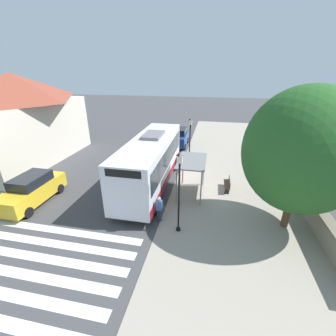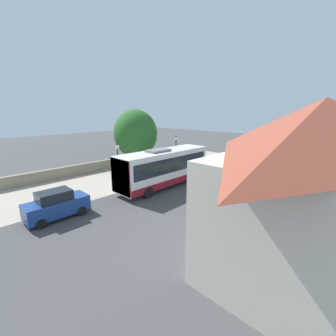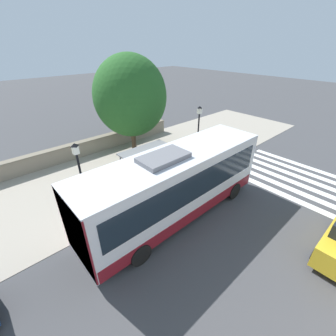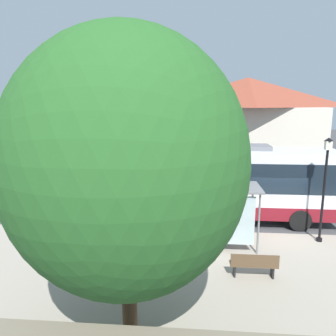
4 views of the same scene
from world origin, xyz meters
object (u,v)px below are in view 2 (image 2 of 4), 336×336
bus_shelter (148,160)px  street_lamp_far (176,151)px  pedestrian (180,167)px  bus (164,167)px  bench (128,172)px  shade_tree (136,134)px  street_lamp_near (118,163)px  parked_car_behind_bus (57,205)px  parked_car_far_lane (249,184)px

bus_shelter → street_lamp_far: size_ratio=0.72×
pedestrian → bus: bearing=-69.1°
bus_shelter → bench: 3.08m
bench → shade_tree: bearing=129.3°
bus_shelter → street_lamp_near: 4.41m
bus_shelter → pedestrian: 4.07m
bench → bus_shelter: bearing=23.1°
parked_car_behind_bus → bench: bearing=117.7°
bus → parked_car_behind_bus: (-0.52, -10.01, -1.00)m
street_lamp_near → parked_car_behind_bus: bearing=-73.6°
pedestrian → bench: 6.08m
bench → parked_car_far_lane: (12.51, 4.25, 0.45)m
bench → parked_car_behind_bus: size_ratio=0.39×
street_lamp_near → bench: bearing=134.1°
bus → street_lamp_near: 4.40m
bus → street_lamp_near: size_ratio=2.31×
bus_shelter → shade_tree: 6.39m
street_lamp_near → parked_car_far_lane: 12.10m
pedestrian → parked_car_behind_bus: (1.10, -14.25, 0.04)m
pedestrian → parked_car_behind_bus: bearing=-85.6°
bus → street_lamp_far: 5.65m
bus → shade_tree: size_ratio=1.36×
pedestrian → bench: size_ratio=1.00×
bus_shelter → street_lamp_far: street_lamp_far is taller
pedestrian → parked_car_far_lane: size_ratio=0.35×
bus → parked_car_far_lane: bearing=29.5°
parked_car_behind_bus → street_lamp_near: bearing=106.4°
street_lamp_near → bus_shelter: bearing=100.5°
shade_tree → parked_car_far_lane: 15.88m
shade_tree → bus: bearing=-21.0°
bus → shade_tree: (-8.56, 3.29, 2.45)m
bus → bench: (-5.59, -0.34, -1.49)m
bus → shade_tree: bearing=159.0°
street_lamp_far → shade_tree: (-5.74, -1.56, 1.76)m
parked_car_behind_bus → parked_car_far_lane: size_ratio=0.90×
bus → parked_car_far_lane: 8.01m
pedestrian → shade_tree: 7.83m
bus_shelter → street_lamp_near: street_lamp_near is taller
bus → bus_shelter: (-3.20, 0.68, 0.15)m
pedestrian → street_lamp_near: size_ratio=0.36×
bench → street_lamp_near: bearing=-45.9°
bench → street_lamp_far: size_ratio=0.35×
shade_tree → parked_car_behind_bus: (8.04, -13.30, -3.45)m
bench → parked_car_far_lane: size_ratio=0.35×
bus_shelter → parked_car_far_lane: bearing=17.7°
street_lamp_near → parked_car_behind_bus: (1.88, -6.39, -1.66)m
bus → bench: 5.80m
pedestrian → street_lamp_far: size_ratio=0.35×
street_lamp_far → bus_shelter: bearing=-95.2°
bus_shelter → parked_car_behind_bus: bearing=-75.9°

